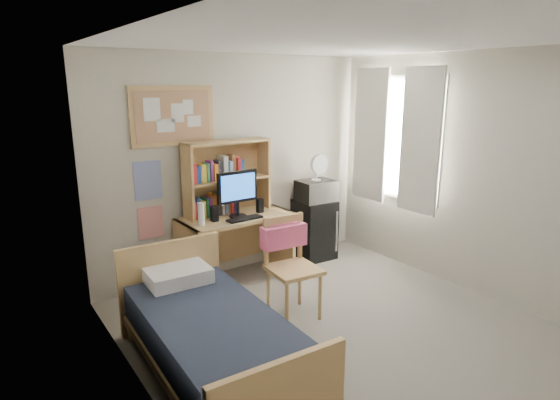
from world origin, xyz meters
TOP-DOWN VIEW (x-y plane):
  - floor at (0.00, 0.00)m, footprint 3.60×4.20m
  - ceiling at (0.00, 0.00)m, footprint 3.60×4.20m
  - wall_back at (0.00, 2.10)m, footprint 3.60×0.04m
  - wall_left at (-1.80, 0.00)m, footprint 0.04×4.20m
  - wall_right at (1.80, 0.00)m, footprint 0.04×4.20m
  - window_unit at (1.75, 1.20)m, footprint 0.10×1.40m
  - curtain_left at (1.72, 0.80)m, footprint 0.04×0.55m
  - curtain_right at (1.72, 1.60)m, footprint 0.04×0.55m
  - bulletin_board at (-0.78, 2.08)m, footprint 0.94×0.03m
  - poster_wave at (-1.10, 2.09)m, footprint 0.30×0.01m
  - poster_japan at (-1.10, 2.09)m, footprint 0.28×0.01m
  - desk at (-0.22, 1.76)m, footprint 1.29×0.68m
  - desk_chair at (-0.19, 0.67)m, footprint 0.55×0.55m
  - mini_fridge at (1.00, 1.84)m, footprint 0.48×0.48m
  - bed at (-1.28, 0.24)m, footprint 1.01×1.92m
  - hutch at (-0.23, 1.91)m, footprint 1.04×0.30m
  - monitor at (-0.22, 1.70)m, footprint 0.50×0.06m
  - keyboard at (-0.22, 1.56)m, footprint 0.42×0.15m
  - speaker_left at (-0.52, 1.69)m, footprint 0.07×0.07m
  - speaker_right at (0.08, 1.71)m, footprint 0.07×0.07m
  - water_bottle at (-0.70, 1.65)m, footprint 0.07×0.07m
  - hoodie at (-0.17, 0.87)m, footprint 0.48×0.18m
  - microwave at (1.00, 1.82)m, footprint 0.48×0.37m
  - desk_fan at (1.00, 1.82)m, footprint 0.25×0.25m
  - pillow at (-1.25, 0.99)m, footprint 0.56×0.40m

SIDE VIEW (x-z plane):
  - floor at x=0.00m, z-range -0.02..0.00m
  - bed at x=-1.28m, z-range 0.00..0.52m
  - mini_fridge at x=1.00m, z-range 0.00..0.78m
  - desk at x=-0.22m, z-range 0.00..0.79m
  - desk_chair at x=-0.19m, z-range 0.00..1.01m
  - pillow at x=-1.25m, z-range 0.52..0.65m
  - poster_japan at x=-1.10m, z-range 0.60..0.96m
  - hoodie at x=-0.17m, z-range 0.67..0.90m
  - keyboard at x=-0.22m, z-range 0.79..0.81m
  - speaker_right at x=0.08m, z-range 0.79..0.96m
  - speaker_left at x=-0.52m, z-range 0.79..0.96m
  - microwave at x=1.00m, z-range 0.78..1.05m
  - water_bottle at x=-0.70m, z-range 0.79..1.04m
  - monitor at x=-0.22m, z-range 0.79..1.32m
  - desk_fan at x=1.00m, z-range 1.05..1.35m
  - hutch at x=-0.23m, z-range 0.79..1.64m
  - poster_wave at x=-1.10m, z-range 1.04..1.46m
  - wall_back at x=0.00m, z-range 0.00..2.60m
  - wall_left at x=-1.80m, z-range 0.00..2.60m
  - wall_right at x=1.80m, z-range 0.00..2.60m
  - window_unit at x=1.75m, z-range 0.75..2.45m
  - curtain_left at x=1.72m, z-range 0.75..2.45m
  - curtain_right at x=1.72m, z-range 0.75..2.45m
  - bulletin_board at x=-0.78m, z-range 1.60..2.24m
  - ceiling at x=0.00m, z-range 2.59..2.61m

